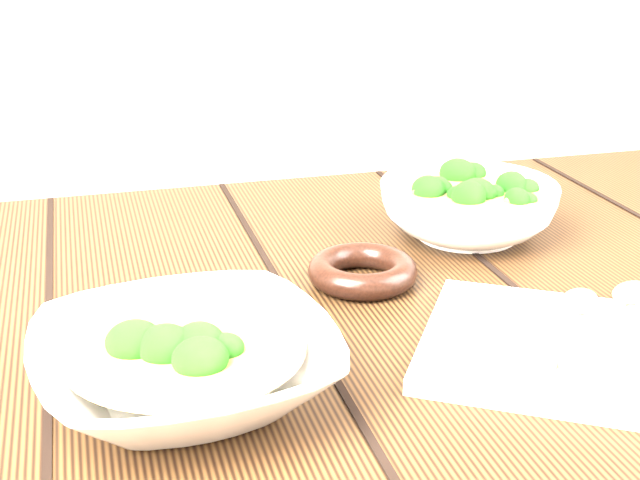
# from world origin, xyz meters

# --- Properties ---
(table) EXTENTS (1.20, 0.80, 0.75)m
(table) POSITION_xyz_m (0.00, 0.00, 0.63)
(table) COLOR #34200E
(table) RESTS_ON ground
(soup_bowl_front) EXTENTS (0.23, 0.23, 0.06)m
(soup_bowl_front) POSITION_xyz_m (-0.13, -0.09, 0.78)
(soup_bowl_front) COLOR silver
(soup_bowl_front) RESTS_ON table
(soup_bowl_back) EXTENTS (0.21, 0.21, 0.06)m
(soup_bowl_back) POSITION_xyz_m (0.19, 0.16, 0.78)
(soup_bowl_back) COLOR silver
(soup_bowl_back) RESTS_ON table
(trivet) EXTENTS (0.11, 0.11, 0.02)m
(trivet) POSITION_xyz_m (0.05, 0.07, 0.76)
(trivet) COLOR black
(trivet) RESTS_ON table
(napkin) EXTENTS (0.29, 0.27, 0.01)m
(napkin) POSITION_xyz_m (0.16, -0.11, 0.76)
(napkin) COLOR beige
(napkin) RESTS_ON table
(spoon_left) EXTENTS (0.13, 0.15, 0.01)m
(spoon_left) POSITION_xyz_m (0.18, -0.07, 0.77)
(spoon_left) COLOR #ACA698
(spoon_left) RESTS_ON napkin
(spoon_right) EXTENTS (0.15, 0.13, 0.01)m
(spoon_right) POSITION_xyz_m (0.23, -0.06, 0.77)
(spoon_right) COLOR #ACA698
(spoon_right) RESTS_ON napkin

